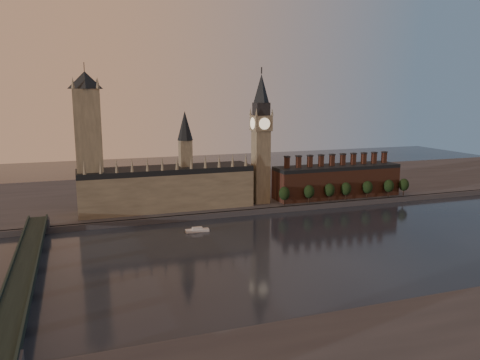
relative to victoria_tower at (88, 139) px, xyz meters
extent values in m
plane|color=black|center=(120.00, -115.00, -59.09)|extent=(900.00, 900.00, 0.00)
cube|color=#46464B|center=(120.00, -25.00, -57.09)|extent=(900.00, 4.00, 4.00)
cube|color=#46464B|center=(120.00, 65.00, -57.09)|extent=(900.00, 180.00, 4.00)
cube|color=gray|center=(55.00, 0.00, -41.09)|extent=(130.00, 30.00, 28.00)
cube|color=black|center=(55.00, 0.00, -25.09)|extent=(130.00, 30.00, 4.00)
cube|color=gray|center=(70.00, 0.00, -15.09)|extent=(9.00, 9.00, 24.00)
cone|color=black|center=(70.00, 0.00, 7.91)|extent=(12.00, 12.00, 22.00)
cone|color=gray|center=(-4.00, -14.00, -18.09)|extent=(2.60, 2.60, 10.00)
cone|color=gray|center=(6.73, -14.00, -18.09)|extent=(2.60, 2.60, 10.00)
cone|color=gray|center=(17.45, -14.00, -18.09)|extent=(2.60, 2.60, 10.00)
cone|color=gray|center=(28.18, -14.00, -18.09)|extent=(2.60, 2.60, 10.00)
cone|color=gray|center=(38.91, -14.00, -18.09)|extent=(2.60, 2.60, 10.00)
cone|color=gray|center=(49.64, -14.00, -18.09)|extent=(2.60, 2.60, 10.00)
cone|color=gray|center=(60.36, -14.00, -18.09)|extent=(2.60, 2.60, 10.00)
cone|color=gray|center=(71.09, -14.00, -18.09)|extent=(2.60, 2.60, 10.00)
cone|color=gray|center=(81.82, -14.00, -18.09)|extent=(2.60, 2.60, 10.00)
cone|color=gray|center=(92.55, -14.00, -18.09)|extent=(2.60, 2.60, 10.00)
cone|color=gray|center=(103.27, -14.00, -18.09)|extent=(2.60, 2.60, 10.00)
cone|color=gray|center=(114.00, -14.00, -18.09)|extent=(2.60, 2.60, 10.00)
cube|color=gray|center=(0.00, 0.00, -10.09)|extent=(18.00, 18.00, 90.00)
cone|color=black|center=(0.00, 0.00, 40.91)|extent=(24.00, 24.00, 12.00)
cylinder|color=#232326|center=(0.00, 0.00, 46.91)|extent=(0.50, 0.50, 12.00)
cone|color=gray|center=(-8.00, -8.00, 38.91)|extent=(3.00, 3.00, 8.00)
cone|color=gray|center=(8.00, -8.00, 38.91)|extent=(3.00, 3.00, 8.00)
cone|color=gray|center=(-8.00, 8.00, 38.91)|extent=(3.00, 3.00, 8.00)
cone|color=gray|center=(8.00, 8.00, 38.91)|extent=(3.00, 3.00, 8.00)
cube|color=gray|center=(130.00, -5.00, -26.09)|extent=(12.00, 12.00, 58.00)
cube|color=gray|center=(130.00, -5.00, 8.91)|extent=(14.00, 14.00, 12.00)
cube|color=#232326|center=(130.00, -5.00, 19.91)|extent=(11.00, 11.00, 10.00)
cone|color=black|center=(130.00, -5.00, 35.91)|extent=(13.00, 13.00, 22.00)
cylinder|color=#232326|center=(130.00, -5.00, 49.41)|extent=(1.00, 1.00, 5.00)
cylinder|color=beige|center=(130.00, -12.20, 8.91)|extent=(9.00, 0.50, 9.00)
cylinder|color=beige|center=(130.00, 2.20, 8.91)|extent=(9.00, 0.50, 9.00)
cylinder|color=beige|center=(122.80, -5.00, 8.91)|extent=(0.50, 9.00, 9.00)
cylinder|color=beige|center=(137.20, -5.00, 8.91)|extent=(0.50, 9.00, 9.00)
cone|color=gray|center=(123.50, -11.50, 17.91)|extent=(2.00, 2.00, 6.00)
cone|color=gray|center=(136.50, -11.50, 17.91)|extent=(2.00, 2.00, 6.00)
cone|color=gray|center=(123.50, 1.50, 17.91)|extent=(2.00, 2.00, 6.00)
cone|color=gray|center=(136.50, 1.50, 17.91)|extent=(2.00, 2.00, 6.00)
cube|color=brown|center=(200.00, -5.00, -43.09)|extent=(110.00, 25.00, 24.00)
cube|color=black|center=(200.00, -5.00, -29.59)|extent=(110.00, 25.00, 3.00)
cube|color=brown|center=(153.00, -5.00, -23.59)|extent=(3.50, 3.50, 9.00)
cube|color=#232326|center=(153.00, -5.00, -18.59)|extent=(4.20, 4.20, 1.00)
cube|color=brown|center=(163.44, -5.00, -23.59)|extent=(3.50, 3.50, 9.00)
cube|color=#232326|center=(163.44, -5.00, -18.59)|extent=(4.20, 4.20, 1.00)
cube|color=brown|center=(173.89, -5.00, -23.59)|extent=(3.50, 3.50, 9.00)
cube|color=#232326|center=(173.89, -5.00, -18.59)|extent=(4.20, 4.20, 1.00)
cube|color=brown|center=(184.33, -5.00, -23.59)|extent=(3.50, 3.50, 9.00)
cube|color=#232326|center=(184.33, -5.00, -18.59)|extent=(4.20, 4.20, 1.00)
cube|color=brown|center=(194.78, -5.00, -23.59)|extent=(3.50, 3.50, 9.00)
cube|color=#232326|center=(194.78, -5.00, -18.59)|extent=(4.20, 4.20, 1.00)
cube|color=brown|center=(205.22, -5.00, -23.59)|extent=(3.50, 3.50, 9.00)
cube|color=#232326|center=(205.22, -5.00, -18.59)|extent=(4.20, 4.20, 1.00)
cube|color=brown|center=(215.67, -5.00, -23.59)|extent=(3.50, 3.50, 9.00)
cube|color=#232326|center=(215.67, -5.00, -18.59)|extent=(4.20, 4.20, 1.00)
cube|color=brown|center=(226.11, -5.00, -23.59)|extent=(3.50, 3.50, 9.00)
cube|color=#232326|center=(226.11, -5.00, -18.59)|extent=(4.20, 4.20, 1.00)
cube|color=brown|center=(236.56, -5.00, -23.59)|extent=(3.50, 3.50, 9.00)
cube|color=#232326|center=(236.56, -5.00, -18.59)|extent=(4.20, 4.20, 1.00)
cube|color=brown|center=(247.00, -5.00, -23.59)|extent=(3.50, 3.50, 9.00)
cube|color=#232326|center=(247.00, -5.00, -18.59)|extent=(4.20, 4.20, 1.00)
cylinder|color=black|center=(144.11, -19.97, -52.09)|extent=(0.80, 0.80, 6.00)
ellipsoid|color=black|center=(144.11, -19.97, -45.59)|extent=(8.60, 8.60, 10.75)
cylinder|color=black|center=(165.86, -20.02, -52.09)|extent=(0.80, 0.80, 6.00)
ellipsoid|color=black|center=(165.86, -20.02, -45.59)|extent=(8.60, 8.60, 10.75)
cylinder|color=black|center=(184.71, -19.63, -52.09)|extent=(0.80, 0.80, 6.00)
ellipsoid|color=black|center=(184.71, -19.63, -45.59)|extent=(8.60, 8.60, 10.75)
cylinder|color=black|center=(200.09, -19.86, -52.09)|extent=(0.80, 0.80, 6.00)
ellipsoid|color=black|center=(200.09, -19.86, -45.59)|extent=(8.60, 8.60, 10.75)
cylinder|color=black|center=(220.69, -20.23, -52.09)|extent=(0.80, 0.80, 6.00)
ellipsoid|color=black|center=(220.69, -20.23, -45.59)|extent=(8.60, 8.60, 10.75)
cylinder|color=black|center=(241.28, -21.27, -52.09)|extent=(0.80, 0.80, 6.00)
ellipsoid|color=black|center=(241.28, -21.27, -45.59)|extent=(8.60, 8.60, 10.75)
cylinder|color=black|center=(256.88, -21.10, -52.09)|extent=(0.80, 0.80, 6.00)
ellipsoid|color=black|center=(256.88, -21.10, -45.59)|extent=(8.60, 8.60, 10.75)
cube|color=#1B2A25|center=(-35.00, -120.00, -50.09)|extent=(12.00, 200.00, 2.50)
cube|color=#1B2A25|center=(-40.50, -120.00, -48.19)|extent=(1.00, 200.00, 1.30)
cube|color=#1B2A25|center=(-29.50, -120.00, -48.19)|extent=(1.00, 200.00, 1.30)
cube|color=#46464B|center=(-35.00, -25.00, -52.09)|extent=(14.00, 8.00, 6.00)
cylinder|color=#232326|center=(-35.00, -166.00, -55.21)|extent=(8.00, 8.00, 7.75)
cylinder|color=#232326|center=(-35.00, -132.00, -55.21)|extent=(8.00, 8.00, 7.75)
cylinder|color=#232326|center=(-35.00, -98.00, -55.21)|extent=(8.00, 8.00, 7.75)
cylinder|color=#232326|center=(-35.00, -64.00, -55.21)|extent=(8.00, 8.00, 7.75)
cylinder|color=#232326|center=(-35.00, -30.00, -55.21)|extent=(8.00, 8.00, 7.75)
cube|color=silver|center=(64.46, -55.19, -58.20)|extent=(15.83, 5.41, 1.78)
cube|color=silver|center=(64.46, -55.19, -56.64)|extent=(6.87, 3.75, 1.34)
camera|label=1|loc=(-8.39, -347.85, 30.57)|focal=35.00mm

